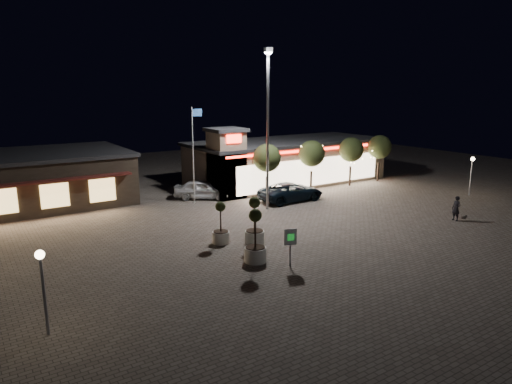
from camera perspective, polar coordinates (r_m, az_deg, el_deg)
ground at (r=29.23m, az=7.14°, el=-6.05°), size 90.00×90.00×0.00m
retail_building at (r=46.53m, az=3.59°, el=3.89°), size 20.40×8.40×6.10m
restaurant_building at (r=41.79m, az=-27.11°, el=1.41°), size 16.40×11.00×4.30m
floodlight_pole at (r=35.33m, az=1.49°, el=8.94°), size 0.60×0.40×12.38m
flagpole at (r=37.91m, az=-7.77°, el=5.63°), size 0.95×0.10×8.00m
lamp_post_east at (r=44.99m, az=25.37°, el=2.68°), size 0.36×0.36×3.48m
lamp_post_south at (r=19.39m, az=-25.17°, el=-9.44°), size 0.36×0.36×3.48m
string_tree_a at (r=39.29m, az=1.37°, el=4.25°), size 2.42×2.42×4.79m
string_tree_b at (r=42.29m, az=6.98°, el=4.77°), size 2.42×2.42×4.79m
string_tree_c at (r=45.65m, az=11.81°, el=5.18°), size 2.42×2.42×4.79m
string_tree_d at (r=48.55m, az=15.18°, el=5.45°), size 2.42×2.42×4.79m
pickup_truck at (r=39.07m, az=4.42°, el=0.05°), size 5.78×2.72×1.60m
white_sedan at (r=39.97m, az=-6.70°, el=0.34°), size 5.13×4.47×1.67m
pedestrian at (r=36.13m, az=23.75°, el=-1.89°), size 0.49×0.70×1.82m
dog at (r=36.57m, az=24.62°, el=-2.84°), size 0.51×0.18×0.28m
planter_left at (r=28.43m, az=-4.42°, el=-4.79°), size 1.08×1.08×2.66m
planter_mid at (r=25.32m, az=-0.08°, el=-6.72°), size 1.23×1.23×3.03m
planter_right at (r=28.19m, az=-0.18°, el=-4.69°), size 1.22×1.22×2.99m
valet_sign at (r=24.63m, az=4.32°, el=-6.03°), size 0.67×0.29×2.09m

